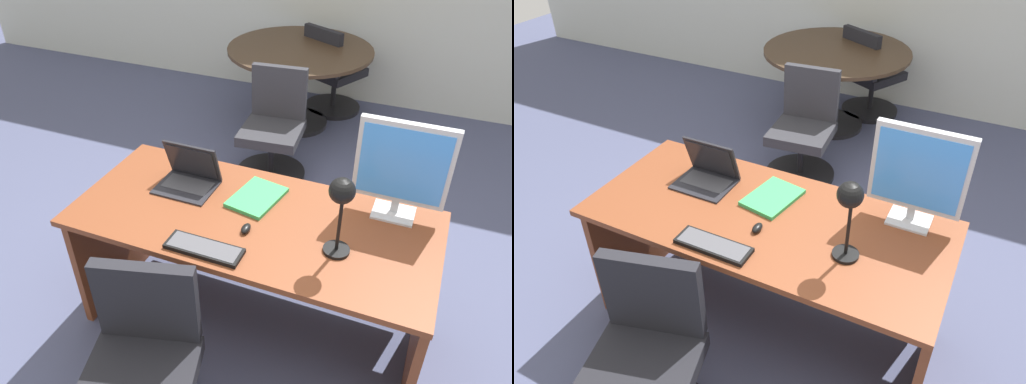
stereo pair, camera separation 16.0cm
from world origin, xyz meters
TOP-DOWN VIEW (x-y plane):
  - ground at (0.00, 1.50)m, footprint 12.00×12.00m
  - desk at (0.00, 0.05)m, footprint 1.78×0.80m
  - monitor at (0.63, 0.28)m, footprint 0.43×0.16m
  - laptop at (-0.42, 0.14)m, footprint 0.30×0.24m
  - keyboard at (-0.11, -0.31)m, footprint 0.36×0.12m
  - mouse at (0.01, -0.11)m, footprint 0.04×0.07m
  - desk_lamp at (0.44, -0.11)m, footprint 0.12×0.14m
  - book at (-0.04, 0.14)m, footprint 0.26×0.32m
  - office_chair at (-0.19, -0.76)m, footprint 0.57×0.58m
  - meeting_table at (-0.55, 2.42)m, footprint 1.31×1.31m
  - meeting_chair_near at (-0.34, 2.82)m, footprint 0.62×0.63m
  - meeting_chair_far at (-0.46, 1.53)m, footprint 0.56×0.56m

SIDE VIEW (x-z plane):
  - ground at x=0.00m, z-range 0.00..0.00m
  - meeting_chair_far at x=-0.46m, z-range -0.08..0.77m
  - meeting_chair_near at x=-0.34m, z-range -0.08..0.78m
  - office_chair at x=-0.19m, z-range -0.07..0.80m
  - desk at x=0.00m, z-range 0.15..0.91m
  - meeting_table at x=-0.55m, z-range 0.20..0.95m
  - book at x=-0.04m, z-range 0.76..0.78m
  - keyboard at x=-0.11m, z-range 0.76..0.78m
  - mouse at x=0.01m, z-range 0.76..0.79m
  - laptop at x=-0.42m, z-range 0.71..0.94m
  - monitor at x=0.63m, z-range 0.79..1.28m
  - desk_lamp at x=0.44m, z-range 0.85..1.25m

